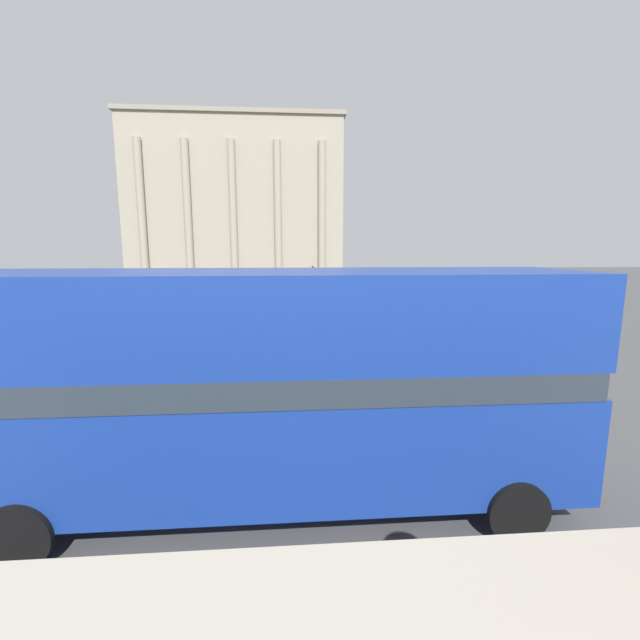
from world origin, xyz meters
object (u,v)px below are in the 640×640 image
(double_decker_bus, at_px, (279,381))
(pedestrian_blue, at_px, (199,299))
(pedestrian_yellow, at_px, (258,294))
(car_silver, at_px, (270,341))
(plaza_building_left, at_px, (240,207))
(traffic_light_far, at_px, (314,285))
(car_maroon, at_px, (277,313))
(traffic_light_near, at_px, (179,329))
(traffic_light_mid, at_px, (392,298))

(double_decker_bus, height_order, pedestrian_blue, double_decker_bus)
(double_decker_bus, xyz_separation_m, pedestrian_yellow, (-2.16, 27.44, -1.38))
(car_silver, height_order, pedestrian_yellow, pedestrian_yellow)
(plaza_building_left, height_order, traffic_light_far, plaza_building_left)
(plaza_building_left, xyz_separation_m, pedestrian_blue, (-0.17, -29.23, -9.23))
(car_maroon, height_order, pedestrian_blue, pedestrian_blue)
(traffic_light_near, distance_m, pedestrian_blue, 20.09)
(traffic_light_near, height_order, car_silver, traffic_light_near)
(plaza_building_left, distance_m, car_maroon, 35.94)
(traffic_light_mid, height_order, traffic_light_far, traffic_light_mid)
(car_silver, distance_m, car_maroon, 7.97)
(double_decker_bus, bearing_deg, car_silver, 95.07)
(pedestrian_yellow, bearing_deg, double_decker_bus, -49.55)
(double_decker_bus, relative_size, traffic_light_near, 2.67)
(car_maroon, bearing_deg, traffic_light_near, 4.49)
(pedestrian_yellow, bearing_deg, plaza_building_left, 134.45)
(traffic_light_far, relative_size, pedestrian_blue, 1.99)
(car_maroon, xyz_separation_m, pedestrian_blue, (-5.72, 4.97, 0.33))
(traffic_light_far, xyz_separation_m, car_maroon, (-2.38, -1.22, -1.64))
(traffic_light_mid, xyz_separation_m, traffic_light_far, (-2.92, 8.75, -0.15))
(double_decker_bus, height_order, traffic_light_near, double_decker_bus)
(car_silver, xyz_separation_m, car_maroon, (0.12, 7.97, 0.00))
(double_decker_bus, xyz_separation_m, car_silver, (-0.58, 11.05, -1.69))
(car_silver, xyz_separation_m, pedestrian_blue, (-5.60, 12.94, 0.33))
(traffic_light_near, xyz_separation_m, traffic_light_mid, (7.59, 7.23, -0.06))
(pedestrian_yellow, xyz_separation_m, pedestrian_blue, (-4.02, -3.44, 0.02))
(plaza_building_left, height_order, pedestrian_blue, plaza_building_left)
(double_decker_bus, xyz_separation_m, pedestrian_blue, (-6.17, 24.00, -1.36))
(plaza_building_left, bearing_deg, pedestrian_yellow, -81.51)
(pedestrian_yellow, bearing_deg, traffic_light_mid, -30.33)
(double_decker_bus, relative_size, car_maroon, 2.48)
(traffic_light_near, bearing_deg, car_silver, 72.38)
(car_maroon, distance_m, pedestrian_yellow, 8.59)
(plaza_building_left, bearing_deg, traffic_light_mid, -75.42)
(plaza_building_left, xyz_separation_m, car_silver, (5.43, -42.17, -9.57))
(plaza_building_left, relative_size, traffic_light_near, 6.87)
(traffic_light_mid, distance_m, car_maroon, 9.39)
(traffic_light_near, height_order, pedestrian_yellow, traffic_light_near)
(double_decker_bus, distance_m, pedestrian_blue, 24.81)
(pedestrian_blue, bearing_deg, plaza_building_left, 72.81)
(plaza_building_left, bearing_deg, pedestrian_blue, -90.33)
(double_decker_bus, relative_size, traffic_light_mid, 2.74)
(traffic_light_mid, height_order, car_silver, traffic_light_mid)
(pedestrian_yellow, relative_size, pedestrian_blue, 0.98)
(plaza_building_left, relative_size, traffic_light_mid, 7.05)
(double_decker_bus, relative_size, traffic_light_far, 2.93)
(plaza_building_left, xyz_separation_m, traffic_light_near, (3.27, -48.96, -7.72))
(pedestrian_blue, bearing_deg, traffic_light_near, -96.98)
(car_silver, bearing_deg, plaza_building_left, 36.88)
(traffic_light_far, bearing_deg, car_maroon, -152.97)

